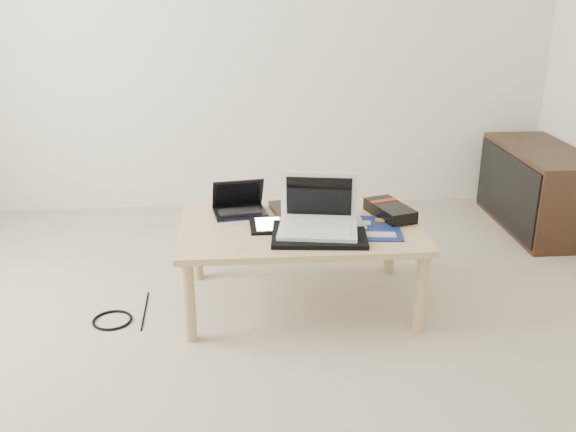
{
  "coord_description": "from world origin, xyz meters",
  "views": [
    {
      "loc": [
        -0.04,
        -2.15,
        1.48
      ],
      "look_at": [
        0.17,
        0.58,
        0.45
      ],
      "focal_mm": 40.0,
      "sensor_mm": 36.0,
      "label": 1
    }
  ],
  "objects": [
    {
      "name": "coffee_table",
      "position": [
        0.23,
        0.58,
        0.35
      ],
      "size": [
        1.1,
        0.7,
        0.4
      ],
      "color": "tan",
      "rests_on": "ground"
    },
    {
      "name": "floor_cable_coil",
      "position": [
        -0.64,
        0.46,
        0.01
      ],
      "size": [
        0.23,
        0.23,
        0.01
      ],
      "primitive_type": "torus",
      "rotation": [
        0.0,
        0.0,
        -0.4
      ],
      "color": "black",
      "rests_on": "ground"
    },
    {
      "name": "book",
      "position": [
        0.26,
        0.75,
        0.41
      ],
      "size": [
        0.33,
        0.29,
        0.03
      ],
      "color": "black",
      "rests_on": "coffee_table"
    },
    {
      "name": "remote",
      "position": [
        0.49,
        0.59,
        0.41
      ],
      "size": [
        0.07,
        0.25,
        0.02
      ],
      "color": "#B2B2B6",
      "rests_on": "coffee_table"
    },
    {
      "name": "white_laptop",
      "position": [
        0.3,
        0.47,
        0.47
      ],
      "size": [
        0.38,
        0.29,
        0.25
      ],
      "color": "silver",
      "rests_on": "neoprene_sleeve"
    },
    {
      "name": "floor_cable_trail",
      "position": [
        -0.5,
        0.55,
        0.0
      ],
      "size": [
        0.02,
        0.36,
        0.01
      ],
      "primitive_type": "cylinder",
      "rotation": [
        1.57,
        0.0,
        0.04
      ],
      "color": "black",
      "rests_on": "ground"
    },
    {
      "name": "tablet",
      "position": [
        0.14,
        0.57,
        0.41
      ],
      "size": [
        0.28,
        0.21,
        0.01
      ],
      "color": "black",
      "rests_on": "coffee_table"
    },
    {
      "name": "netbook",
      "position": [
        -0.05,
        0.76,
        0.44
      ],
      "size": [
        0.27,
        0.22,
        0.17
      ],
      "color": "black",
      "rests_on": "coffee_table"
    },
    {
      "name": "media_cabinet",
      "position": [
        1.77,
        1.45,
        0.25
      ],
      "size": [
        0.41,
        0.9,
        0.5
      ],
      "color": "#362116",
      "rests_on": "ground"
    },
    {
      "name": "neoprene_sleeve",
      "position": [
        0.3,
        0.43,
        0.41
      ],
      "size": [
        0.44,
        0.34,
        0.02
      ],
      "primitive_type": "cube",
      "rotation": [
        0.0,
        0.0,
        -0.09
      ],
      "color": "black",
      "rests_on": "coffee_table"
    },
    {
      "name": "cable_coil",
      "position": [
        0.13,
        0.51,
        0.41
      ],
      "size": [
        0.12,
        0.12,
        0.01
      ],
      "primitive_type": "torus",
      "rotation": [
        0.0,
        0.0,
        -0.14
      ],
      "color": "black",
      "rests_on": "coffee_table"
    },
    {
      "name": "gpu_box",
      "position": [
        0.67,
        0.66,
        0.43
      ],
      "size": [
        0.21,
        0.3,
        0.06
      ],
      "color": "black",
      "rests_on": "coffee_table"
    },
    {
      "name": "ground",
      "position": [
        0.0,
        0.0,
        0.0
      ],
      "size": [
        4.0,
        4.0,
        0.0
      ],
      "primitive_type": "plane",
      "color": "#B4AA92",
      "rests_on": "ground"
    },
    {
      "name": "motherboard",
      "position": [
        0.56,
        0.5,
        0.4
      ],
      "size": [
        0.27,
        0.33,
        0.01
      ],
      "color": "#0B0F4B",
      "rests_on": "coffee_table"
    }
  ]
}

